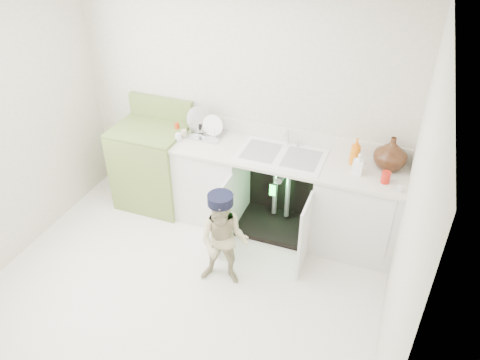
# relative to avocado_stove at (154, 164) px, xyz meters

# --- Properties ---
(ground) EXTENTS (3.50, 3.50, 0.00)m
(ground) POSITION_rel_avocado_stove_xyz_m (0.90, -1.18, -0.49)
(ground) COLOR silver
(ground) RESTS_ON ground
(room_shell) EXTENTS (6.00, 5.50, 1.26)m
(room_shell) POSITION_rel_avocado_stove_xyz_m (0.90, -1.18, 0.76)
(room_shell) COLOR beige
(room_shell) RESTS_ON ground
(counter_run) EXTENTS (2.44, 1.02, 1.22)m
(counter_run) POSITION_rel_avocado_stove_xyz_m (1.48, 0.03, -0.01)
(counter_run) COLOR white
(counter_run) RESTS_ON ground
(avocado_stove) EXTENTS (0.76, 0.65, 1.18)m
(avocado_stove) POSITION_rel_avocado_stove_xyz_m (0.00, 0.00, 0.00)
(avocado_stove) COLOR olive
(avocado_stove) RESTS_ON ground
(repair_worker) EXTENTS (0.56, 0.80, 0.97)m
(repair_worker) POSITION_rel_avocado_stove_xyz_m (1.22, -0.90, 0.00)
(repair_worker) COLOR #C0B38A
(repair_worker) RESTS_ON ground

